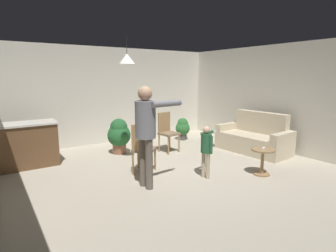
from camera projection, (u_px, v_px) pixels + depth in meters
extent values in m
plane|color=#B2A893|center=(177.00, 172.00, 5.53)|extent=(7.68, 7.68, 0.00)
cube|color=silver|center=(113.00, 96.00, 7.89)|extent=(6.40, 0.10, 2.70)
cube|color=silver|center=(279.00, 98.00, 7.04)|extent=(0.10, 6.40, 2.70)
cube|color=beige|center=(253.00, 143.00, 6.97)|extent=(0.95, 1.50, 0.45)
cube|color=beige|center=(261.00, 123.00, 7.08)|extent=(0.30, 1.45, 0.55)
cube|color=beige|center=(283.00, 146.00, 6.33)|extent=(0.86, 0.24, 0.63)
cube|color=beige|center=(228.00, 134.00, 7.58)|extent=(0.86, 0.24, 0.63)
cylinder|color=#99754C|center=(289.00, 155.00, 6.59)|extent=(0.05, 0.05, 0.06)
cylinder|color=#99754C|center=(235.00, 143.00, 7.82)|extent=(0.05, 0.05, 0.06)
cylinder|color=#99754C|center=(274.00, 161.00, 6.19)|extent=(0.05, 0.05, 0.06)
cylinder|color=#99754C|center=(220.00, 146.00, 7.43)|extent=(0.05, 0.05, 0.06)
cube|color=brown|center=(26.00, 146.00, 5.80)|extent=(1.20, 0.60, 0.91)
cube|color=beige|center=(24.00, 124.00, 5.72)|extent=(1.26, 0.66, 0.04)
cylinder|color=#99754C|center=(263.00, 150.00, 5.31)|extent=(0.44, 0.44, 0.03)
cylinder|color=#99754C|center=(262.00, 163.00, 5.36)|extent=(0.06, 0.06, 0.49)
cylinder|color=#99754C|center=(261.00, 174.00, 5.40)|extent=(0.31, 0.31, 0.03)
cylinder|color=#60564C|center=(143.00, 161.00, 4.79)|extent=(0.13, 0.13, 0.88)
cylinder|color=#60564C|center=(149.00, 164.00, 4.65)|extent=(0.13, 0.13, 0.88)
cylinder|color=slate|center=(145.00, 120.00, 4.59)|extent=(0.35, 0.35, 0.63)
sphere|color=tan|center=(145.00, 94.00, 4.51)|extent=(0.24, 0.24, 0.24)
cylinder|color=slate|center=(139.00, 120.00, 4.74)|extent=(0.10, 0.10, 0.59)
cylinder|color=slate|center=(167.00, 104.00, 4.57)|extent=(0.60, 0.16, 0.10)
cube|color=white|center=(181.00, 102.00, 4.77)|extent=(0.13, 0.05, 0.04)
cylinder|color=tan|center=(203.00, 164.00, 5.23)|extent=(0.07, 0.07, 0.51)
cylinder|color=tan|center=(208.00, 166.00, 5.16)|extent=(0.07, 0.07, 0.51)
cylinder|color=#265938|center=(206.00, 143.00, 5.12)|extent=(0.20, 0.20, 0.36)
sphere|color=#D8AD8C|center=(207.00, 130.00, 5.07)|extent=(0.14, 0.14, 0.14)
cylinder|color=#265938|center=(207.00, 133.00, 5.29)|extent=(0.34, 0.11, 0.06)
cube|color=white|center=(213.00, 131.00, 5.42)|extent=(0.13, 0.06, 0.04)
cylinder|color=#265938|center=(211.00, 145.00, 5.04)|extent=(0.06, 0.06, 0.34)
cylinder|color=#99754C|center=(133.00, 164.00, 5.36)|extent=(0.04, 0.04, 0.45)
cylinder|color=#99754C|center=(151.00, 165.00, 5.30)|extent=(0.04, 0.04, 0.45)
cylinder|color=#99754C|center=(138.00, 158.00, 5.71)|extent=(0.04, 0.04, 0.45)
cylinder|color=#99754C|center=(155.00, 159.00, 5.65)|extent=(0.04, 0.04, 0.45)
cube|color=#7F664C|center=(144.00, 149.00, 5.46)|extent=(0.59, 0.59, 0.05)
cube|color=#99754C|center=(141.00, 138.00, 5.23)|extent=(0.30, 0.29, 0.50)
cylinder|color=#99754C|center=(170.00, 141.00, 7.22)|extent=(0.04, 0.04, 0.45)
cylinder|color=#99754C|center=(159.00, 143.00, 6.98)|extent=(0.04, 0.04, 0.45)
cylinder|color=#99754C|center=(179.00, 143.00, 6.95)|extent=(0.04, 0.04, 0.45)
cylinder|color=#99754C|center=(168.00, 146.00, 6.72)|extent=(0.04, 0.04, 0.45)
cube|color=#7F664C|center=(169.00, 134.00, 6.92)|extent=(0.47, 0.47, 0.05)
cube|color=#99754C|center=(164.00, 122.00, 7.01)|extent=(0.38, 0.09, 0.50)
cylinder|color=brown|center=(119.00, 148.00, 6.86)|extent=(0.33, 0.33, 0.26)
sphere|color=#235B2D|center=(119.00, 135.00, 6.80)|extent=(0.57, 0.57, 0.57)
sphere|color=#235B2D|center=(119.00, 127.00, 6.76)|extent=(0.43, 0.43, 0.43)
cylinder|color=#4C4742|center=(183.00, 136.00, 8.34)|extent=(0.25, 0.25, 0.20)
sphere|color=#2D6B33|center=(183.00, 128.00, 8.29)|extent=(0.43, 0.43, 0.43)
sphere|color=#2D6B33|center=(183.00, 123.00, 8.26)|extent=(0.32, 0.32, 0.32)
cube|color=white|center=(264.00, 149.00, 5.27)|extent=(0.13, 0.08, 0.04)
cone|color=silver|center=(127.00, 59.00, 5.44)|extent=(0.32, 0.32, 0.20)
cylinder|color=black|center=(127.00, 45.00, 5.39)|extent=(0.01, 0.01, 0.36)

